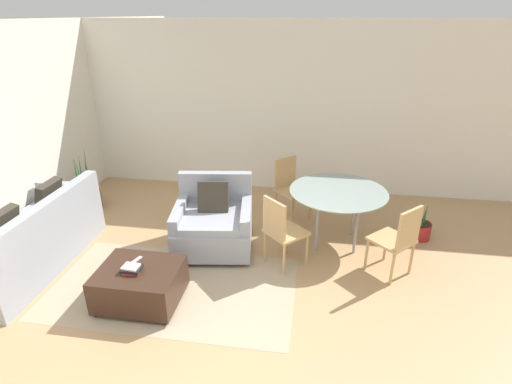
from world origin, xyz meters
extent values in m
plane|color=tan|center=(0.00, 0.00, 0.00)|extent=(20.00, 20.00, 0.00)
cube|color=white|center=(0.00, 3.82, 1.38)|extent=(12.00, 0.06, 2.75)
cube|color=tan|center=(-0.76, 0.82, 0.00)|extent=(2.71, 1.53, 0.00)
cube|color=brown|center=(-0.76, 0.31, 0.00)|extent=(2.65, 0.05, 0.00)
cube|color=brown|center=(-0.76, 0.56, 0.00)|extent=(2.65, 0.05, 0.00)
cube|color=brown|center=(-0.76, 0.82, 0.00)|extent=(2.65, 0.05, 0.00)
cube|color=brown|center=(-0.76, 1.07, 0.00)|extent=(2.65, 0.05, 0.00)
cube|color=brown|center=(-0.76, 1.33, 0.00)|extent=(2.65, 0.05, 0.00)
cube|color=#999EA8|center=(-2.62, 0.97, 0.22)|extent=(0.91, 1.99, 0.44)
cube|color=#999EA8|center=(-2.24, 0.97, 0.66)|extent=(0.14, 1.99, 0.44)
cube|color=#999EA8|center=(-2.62, 1.90, 0.57)|extent=(0.83, 0.12, 0.26)
cube|color=#383328|center=(-2.53, 1.42, 0.72)|extent=(0.19, 0.40, 0.41)
cube|color=#383328|center=(-2.53, 0.62, 0.72)|extent=(0.19, 0.40, 0.41)
cube|color=#999EA8|center=(-0.50, 1.69, 0.24)|extent=(1.08, 1.06, 0.35)
cube|color=#999EA8|center=(-0.50, 1.65, 0.46)|extent=(0.83, 0.91, 0.10)
cube|color=#999EA8|center=(-0.56, 2.09, 0.66)|extent=(0.97, 0.25, 0.49)
cube|color=#999EA8|center=(-0.92, 1.63, 0.51)|extent=(0.24, 0.87, 0.20)
cube|color=#999EA8|center=(-0.09, 1.74, 0.51)|extent=(0.24, 0.87, 0.20)
cylinder|color=brown|center=(-0.85, 1.25, 0.03)|extent=(0.05, 0.05, 0.06)
cylinder|color=brown|center=(-0.05, 1.36, 0.03)|extent=(0.05, 0.05, 0.06)
cylinder|color=brown|center=(-0.96, 2.01, 0.03)|extent=(0.05, 0.05, 0.06)
cylinder|color=brown|center=(-0.16, 2.12, 0.03)|extent=(0.05, 0.05, 0.06)
cube|color=#383328|center=(-0.52, 1.80, 0.68)|extent=(0.41, 0.27, 0.40)
cube|color=#382319|center=(-1.01, 0.55, 0.22)|extent=(0.83, 0.69, 0.37)
cylinder|color=black|center=(-1.37, 0.25, 0.02)|extent=(0.04, 0.04, 0.04)
cylinder|color=black|center=(-0.64, 0.25, 0.02)|extent=(0.04, 0.04, 0.04)
cylinder|color=black|center=(-1.37, 0.84, 0.02)|extent=(0.04, 0.04, 0.04)
cylinder|color=black|center=(-0.64, 0.84, 0.02)|extent=(0.04, 0.04, 0.04)
cube|color=#B72D28|center=(-1.05, 0.50, 0.42)|extent=(0.19, 0.18, 0.02)
cube|color=black|center=(-1.05, 0.50, 0.44)|extent=(0.19, 0.17, 0.03)
cube|color=beige|center=(-1.06, 0.50, 0.46)|extent=(0.17, 0.14, 0.02)
cube|color=#B7B7BC|center=(-1.09, 0.70, 0.41)|extent=(0.08, 0.14, 0.01)
cylinder|color=brown|center=(-2.77, 2.53, 0.14)|extent=(0.44, 0.44, 0.28)
cylinder|color=black|center=(-2.77, 2.53, 0.27)|extent=(0.40, 0.40, 0.02)
cone|color=#2D6B38|center=(-2.67, 2.55, 0.55)|extent=(0.05, 0.12, 0.54)
cone|color=#2D6B38|center=(-2.74, 2.62, 0.64)|extent=(0.13, 0.07, 0.72)
cone|color=#2D6B38|center=(-2.80, 2.57, 0.59)|extent=(0.06, 0.06, 0.62)
cone|color=#2D6B38|center=(-2.84, 2.50, 0.58)|extent=(0.07, 0.10, 0.60)
cone|color=#2D6B38|center=(-2.75, 2.44, 0.57)|extent=(0.12, 0.06, 0.58)
cylinder|color=#8C9E99|center=(1.05, 2.09, 0.74)|extent=(1.25, 1.25, 0.01)
cylinder|color=#99999E|center=(0.80, 1.85, 0.37)|extent=(0.04, 0.04, 0.74)
cylinder|color=#99999E|center=(1.29, 1.85, 0.37)|extent=(0.04, 0.04, 0.74)
cylinder|color=#99999E|center=(0.80, 2.33, 0.37)|extent=(0.04, 0.04, 0.74)
cylinder|color=#99999E|center=(1.29, 2.33, 0.37)|extent=(0.04, 0.04, 0.74)
cube|color=tan|center=(0.44, 1.49, 0.43)|extent=(0.59, 0.59, 0.03)
cube|color=tan|center=(0.31, 1.35, 0.68)|extent=(0.29, 0.29, 0.45)
cylinder|color=tan|center=(0.70, 1.49, 0.21)|extent=(0.03, 0.03, 0.42)
cylinder|color=tan|center=(0.44, 1.74, 0.21)|extent=(0.03, 0.03, 0.42)
cylinder|color=tan|center=(0.44, 1.23, 0.21)|extent=(0.03, 0.03, 0.42)
cylinder|color=tan|center=(0.19, 1.49, 0.21)|extent=(0.03, 0.03, 0.42)
cube|color=tan|center=(1.65, 1.49, 0.43)|extent=(0.59, 0.59, 0.03)
cube|color=tan|center=(1.78, 1.35, 0.68)|extent=(0.29, 0.29, 0.45)
cylinder|color=tan|center=(1.65, 1.74, 0.21)|extent=(0.03, 0.03, 0.42)
cylinder|color=tan|center=(1.40, 1.49, 0.21)|extent=(0.03, 0.03, 0.42)
cylinder|color=tan|center=(1.90, 1.49, 0.21)|extent=(0.03, 0.03, 0.42)
cylinder|color=tan|center=(1.65, 1.23, 0.21)|extent=(0.03, 0.03, 0.42)
cube|color=tan|center=(0.44, 2.70, 0.43)|extent=(0.59, 0.59, 0.03)
cube|color=tan|center=(0.31, 2.83, 0.68)|extent=(0.29, 0.29, 0.45)
cylinder|color=tan|center=(0.44, 2.44, 0.21)|extent=(0.03, 0.03, 0.42)
cylinder|color=tan|center=(0.70, 2.70, 0.21)|extent=(0.03, 0.03, 0.42)
cylinder|color=tan|center=(0.19, 2.70, 0.21)|extent=(0.03, 0.03, 0.42)
cylinder|color=tan|center=(0.44, 2.95, 0.21)|extent=(0.03, 0.03, 0.42)
cylinder|color=maroon|center=(2.19, 2.37, 0.11)|extent=(0.30, 0.30, 0.22)
cylinder|color=black|center=(2.19, 2.37, 0.21)|extent=(0.28, 0.28, 0.02)
cone|color=#2D6B38|center=(2.24, 2.38, 0.38)|extent=(0.05, 0.09, 0.32)
cone|color=#2D6B38|center=(2.18, 2.40, 0.37)|extent=(0.07, 0.05, 0.31)
cone|color=#2D6B38|center=(2.16, 2.31, 0.37)|extent=(0.08, 0.06, 0.30)
camera|label=1|loc=(0.71, -2.65, 2.81)|focal=28.00mm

